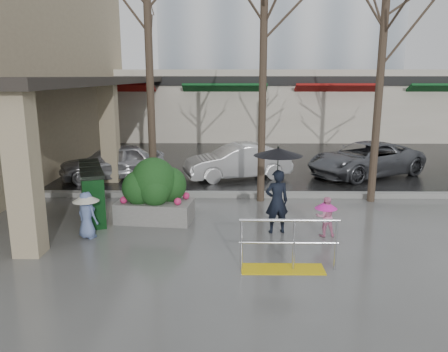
{
  "coord_description": "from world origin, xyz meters",
  "views": [
    {
      "loc": [
        0.27,
        -9.03,
        3.65
      ],
      "look_at": [
        0.13,
        1.22,
        1.3
      ],
      "focal_mm": 35.0,
      "sensor_mm": 36.0,
      "label": 1
    }
  ],
  "objects_px": {
    "child_pink": "(326,214)",
    "tree_west": "(148,23)",
    "news_boxes": "(92,192)",
    "car_a": "(113,162)",
    "child_blue": "(87,211)",
    "handrail": "(286,251)",
    "planter": "(155,191)",
    "tree_mideast": "(384,31)",
    "tree_midwest": "(264,17)",
    "car_b": "(238,161)",
    "woman": "(277,181)",
    "car_c": "(365,159)"
  },
  "relations": [
    {
      "from": "child_pink",
      "to": "tree_west",
      "type": "bearing_deg",
      "value": -38.68
    },
    {
      "from": "news_boxes",
      "to": "car_a",
      "type": "bearing_deg",
      "value": 77.64
    },
    {
      "from": "child_blue",
      "to": "car_a",
      "type": "xyz_separation_m",
      "value": [
        -0.96,
        5.93,
        -0.02
      ]
    },
    {
      "from": "handrail",
      "to": "child_pink",
      "type": "xyz_separation_m",
      "value": [
        1.14,
        1.84,
        0.17
      ]
    },
    {
      "from": "handrail",
      "to": "planter",
      "type": "relative_size",
      "value": 0.95
    },
    {
      "from": "handrail",
      "to": "tree_west",
      "type": "bearing_deg",
      "value": 124.99
    },
    {
      "from": "tree_mideast",
      "to": "child_pink",
      "type": "distance_m",
      "value": 5.6
    },
    {
      "from": "tree_midwest",
      "to": "car_b",
      "type": "bearing_deg",
      "value": 102.3
    },
    {
      "from": "woman",
      "to": "child_blue",
      "type": "relative_size",
      "value": 1.9
    },
    {
      "from": "tree_west",
      "to": "planter",
      "type": "xyz_separation_m",
      "value": [
        0.36,
        -1.92,
        -4.29
      ]
    },
    {
      "from": "tree_west",
      "to": "tree_mideast",
      "type": "distance_m",
      "value": 6.5
    },
    {
      "from": "child_pink",
      "to": "child_blue",
      "type": "height_order",
      "value": "child_blue"
    },
    {
      "from": "woman",
      "to": "car_b",
      "type": "height_order",
      "value": "woman"
    },
    {
      "from": "tree_mideast",
      "to": "planter",
      "type": "xyz_separation_m",
      "value": [
        -6.14,
        -1.92,
        -4.07
      ]
    },
    {
      "from": "tree_mideast",
      "to": "news_boxes",
      "type": "relative_size",
      "value": 2.66
    },
    {
      "from": "car_b",
      "to": "tree_west",
      "type": "bearing_deg",
      "value": -59.15
    },
    {
      "from": "tree_mideast",
      "to": "car_a",
      "type": "height_order",
      "value": "tree_mideast"
    },
    {
      "from": "tree_mideast",
      "to": "news_boxes",
      "type": "bearing_deg",
      "value": -168.98
    },
    {
      "from": "tree_west",
      "to": "child_pink",
      "type": "xyz_separation_m",
      "value": [
        4.5,
        -2.96,
        -4.54
      ]
    },
    {
      "from": "tree_mideast",
      "to": "car_c",
      "type": "xyz_separation_m",
      "value": [
        0.83,
        3.43,
        -4.23
      ]
    },
    {
      "from": "tree_midwest",
      "to": "child_blue",
      "type": "height_order",
      "value": "tree_midwest"
    },
    {
      "from": "woman",
      "to": "car_c",
      "type": "distance_m",
      "value": 7.35
    },
    {
      "from": "car_a",
      "to": "car_c",
      "type": "xyz_separation_m",
      "value": [
        9.29,
        0.64,
        0.0
      ]
    },
    {
      "from": "child_pink",
      "to": "car_a",
      "type": "xyz_separation_m",
      "value": [
        -6.46,
        5.74,
        0.09
      ]
    },
    {
      "from": "tree_mideast",
      "to": "planter",
      "type": "relative_size",
      "value": 3.25
    },
    {
      "from": "car_a",
      "to": "planter",
      "type": "bearing_deg",
      "value": 4.64
    },
    {
      "from": "news_boxes",
      "to": "car_c",
      "type": "bearing_deg",
      "value": 9.64
    },
    {
      "from": "tree_west",
      "to": "tree_midwest",
      "type": "distance_m",
      "value": 3.2
    },
    {
      "from": "woman",
      "to": "child_blue",
      "type": "height_order",
      "value": "woman"
    },
    {
      "from": "handrail",
      "to": "child_blue",
      "type": "distance_m",
      "value": 4.67
    },
    {
      "from": "car_c",
      "to": "tree_mideast",
      "type": "bearing_deg",
      "value": -41.72
    },
    {
      "from": "handrail",
      "to": "tree_mideast",
      "type": "height_order",
      "value": "tree_mideast"
    },
    {
      "from": "handrail",
      "to": "child_blue",
      "type": "height_order",
      "value": "child_blue"
    },
    {
      "from": "child_pink",
      "to": "news_boxes",
      "type": "height_order",
      "value": "news_boxes"
    },
    {
      "from": "car_b",
      "to": "car_c",
      "type": "bearing_deg",
      "value": 78.35
    },
    {
      "from": "handrail",
      "to": "car_a",
      "type": "bearing_deg",
      "value": 125.03
    },
    {
      "from": "news_boxes",
      "to": "tree_midwest",
      "type": "bearing_deg",
      "value": -1.51
    },
    {
      "from": "car_a",
      "to": "child_pink",
      "type": "bearing_deg",
      "value": 26.79
    },
    {
      "from": "child_blue",
      "to": "tree_west",
      "type": "bearing_deg",
      "value": -78.87
    },
    {
      "from": "tree_mideast",
      "to": "child_blue",
      "type": "xyz_separation_m",
      "value": [
        -7.5,
        -3.14,
        -4.21
      ]
    },
    {
      "from": "handrail",
      "to": "tree_west",
      "type": "relative_size",
      "value": 0.28
    },
    {
      "from": "child_pink",
      "to": "car_c",
      "type": "height_order",
      "value": "car_c"
    },
    {
      "from": "planter",
      "to": "car_a",
      "type": "xyz_separation_m",
      "value": [
        -2.32,
        4.71,
        -0.16
      ]
    },
    {
      "from": "car_a",
      "to": "tree_mideast",
      "type": "bearing_deg",
      "value": 50.21
    },
    {
      "from": "handrail",
      "to": "tree_west",
      "type": "height_order",
      "value": "tree_west"
    },
    {
      "from": "car_b",
      "to": "woman",
      "type": "bearing_deg",
      "value": -9.56
    },
    {
      "from": "child_blue",
      "to": "car_a",
      "type": "height_order",
      "value": "car_a"
    },
    {
      "from": "tree_west",
      "to": "car_c",
      "type": "distance_m",
      "value": 9.24
    },
    {
      "from": "handrail",
      "to": "child_pink",
      "type": "distance_m",
      "value": 2.17
    },
    {
      "from": "tree_west",
      "to": "woman",
      "type": "height_order",
      "value": "tree_west"
    }
  ]
}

